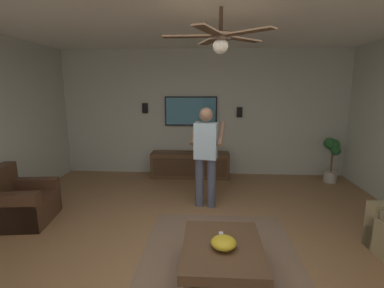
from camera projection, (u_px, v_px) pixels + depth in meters
name	position (u px, v px, depth m)	size (l,w,h in m)	color
ground_plane	(196.00, 264.00, 3.16)	(8.19, 8.19, 0.00)	olive
wall_back_tv	(203.00, 113.00, 6.27)	(0.10, 6.47, 2.77)	#B2B7AD
area_rug	(221.00, 267.00, 3.09)	(2.53, 1.84, 0.01)	#7A604C
armchair	(19.00, 204.00, 4.10)	(0.89, 0.90, 0.82)	#472D1E
coffee_table	(222.00, 254.00, 2.83)	(1.00, 0.80, 0.40)	#513823
media_console	(190.00, 165.00, 6.18)	(0.45, 1.70, 0.55)	#513823
tv	(191.00, 111.00, 6.19)	(0.05, 1.15, 0.65)	black
person_standing	(206.00, 151.00, 4.54)	(0.60, 0.60, 1.64)	#4C5166
potted_plant_tall	(332.00, 155.00, 5.82)	(0.33, 0.33, 0.93)	#B7B2A8
bowl	(224.00, 243.00, 2.75)	(0.25, 0.25, 0.11)	gold
remote_white	(222.00, 236.00, 2.96)	(0.15, 0.04, 0.02)	white
vase_round	(209.00, 148.00, 6.04)	(0.22, 0.22, 0.22)	gold
wall_speaker_left	(240.00, 112.00, 6.14)	(0.06, 0.12, 0.22)	black
wall_speaker_right	(145.00, 108.00, 6.25)	(0.06, 0.12, 0.22)	black
ceiling_fan	(220.00, 39.00, 2.89)	(1.17, 1.09, 0.46)	#4C3828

